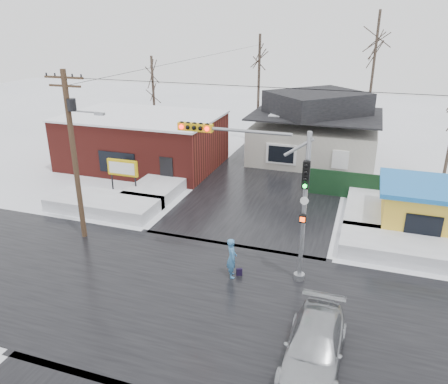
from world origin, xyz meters
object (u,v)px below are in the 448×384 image
(kiosk, at_px, (421,208))
(car, at_px, (314,347))
(traffic_signal, at_px, (269,184))
(pedestrian, at_px, (232,258))
(utility_pole, at_px, (74,147))
(marquee_sign, at_px, (123,169))

(kiosk, xyz_separation_m, car, (-4.16, -12.10, -0.76))
(traffic_signal, distance_m, car, 7.00)
(kiosk, relative_size, pedestrian, 2.36)
(utility_pole, relative_size, pedestrian, 4.63)
(traffic_signal, xyz_separation_m, kiosk, (7.07, 7.03, -3.08))
(marquee_sign, relative_size, pedestrian, 1.31)
(marquee_sign, height_order, pedestrian, marquee_sign)
(marquee_sign, distance_m, car, 18.49)
(traffic_signal, height_order, utility_pole, utility_pole)
(marquee_sign, distance_m, pedestrian, 12.36)
(utility_pole, distance_m, pedestrian, 9.89)
(utility_pole, height_order, marquee_sign, utility_pole)
(utility_pole, bearing_deg, pedestrian, -8.03)
(pedestrian, bearing_deg, marquee_sign, 29.13)
(utility_pole, xyz_separation_m, kiosk, (17.43, 6.49, -3.65))
(traffic_signal, bearing_deg, kiosk, 44.84)
(marquee_sign, distance_m, kiosk, 18.51)
(traffic_signal, bearing_deg, pedestrian, -153.83)
(traffic_signal, relative_size, car, 1.45)
(kiosk, height_order, pedestrian, kiosk)
(traffic_signal, height_order, car, traffic_signal)
(traffic_signal, relative_size, utility_pole, 0.78)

